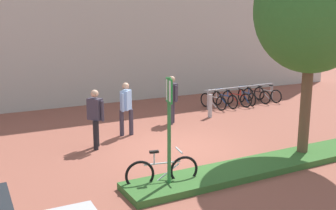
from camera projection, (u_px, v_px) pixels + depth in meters
The scene contains 10 objects.
ground_plane at pixel (179, 148), 11.52m from camera, with size 60.00×60.00×0.00m, color brown.
planter_strip at pixel (257, 167), 9.82m from camera, with size 7.00×1.10×0.16m, color #336028.
tree_sidewalk at pixel (313, 10), 9.94m from camera, with size 2.95×2.95×5.54m.
parking_sign_post at pixel (169, 118), 8.34m from camera, with size 0.09×0.36×2.49m.
bike_at_sign at pixel (162, 172), 8.76m from camera, with size 1.66×0.48×0.86m.
bike_rack_cluster at pixel (241, 97), 17.33m from camera, with size 3.76×1.67×0.83m.
bollard_steel at pixel (210, 106), 15.05m from camera, with size 0.16×0.16×0.90m, color #ADADB2.
person_shirt_blue at pixel (126, 105), 12.59m from camera, with size 0.46×0.46×1.72m.
person_suited_navy at pixel (172, 97), 14.04m from camera, with size 0.32×0.61×1.72m.
person_suited_dark at pixel (95, 115), 11.31m from camera, with size 0.42×0.53×1.72m.
Camera 1 is at (-5.50, -9.53, 3.63)m, focal length 42.30 mm.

